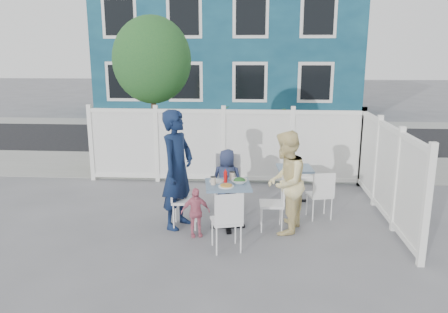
# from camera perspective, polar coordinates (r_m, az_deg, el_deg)

# --- Properties ---
(ground) EXTENTS (80.00, 80.00, 0.00)m
(ground) POSITION_cam_1_polar(r_m,az_deg,el_deg) (7.29, -2.30, -8.88)
(ground) COLOR slate
(near_sidewalk) EXTENTS (24.00, 2.60, 0.01)m
(near_sidewalk) POSITION_cam_1_polar(r_m,az_deg,el_deg) (10.88, -0.02, -1.25)
(near_sidewalk) COLOR gray
(near_sidewalk) RESTS_ON ground
(street) EXTENTS (24.00, 5.00, 0.01)m
(street) POSITION_cam_1_polar(r_m,az_deg,el_deg) (14.48, 1.08, 2.45)
(street) COLOR black
(street) RESTS_ON ground
(far_sidewalk) EXTENTS (24.00, 1.60, 0.01)m
(far_sidewalk) POSITION_cam_1_polar(r_m,az_deg,el_deg) (17.53, 1.65, 4.39)
(far_sidewalk) COLOR gray
(far_sidewalk) RESTS_ON ground
(building) EXTENTS (11.00, 6.00, 6.00)m
(building) POSITION_cam_1_polar(r_m,az_deg,el_deg) (20.73, 0.74, 14.11)
(building) COLOR navy
(building) RESTS_ON ground
(fence_back) EXTENTS (5.86, 0.08, 1.60)m
(fence_back) POSITION_cam_1_polar(r_m,az_deg,el_deg) (9.33, -0.06, 1.18)
(fence_back) COLOR white
(fence_back) RESTS_ON ground
(fence_right) EXTENTS (0.08, 3.66, 1.60)m
(fence_right) POSITION_cam_1_polar(r_m,az_deg,el_deg) (7.87, 20.43, -2.01)
(fence_right) COLOR white
(fence_right) RESTS_ON ground
(tree) EXTENTS (1.80, 1.62, 3.59)m
(tree) POSITION_cam_1_polar(r_m,az_deg,el_deg) (10.28, -9.39, 12.30)
(tree) COLOR #382316
(tree) RESTS_ON ground
(utility_cabinet) EXTENTS (0.71, 0.53, 1.24)m
(utility_cabinet) POSITION_cam_1_polar(r_m,az_deg,el_deg) (11.30, -10.90, 2.25)
(utility_cabinet) COLOR gold
(utility_cabinet) RESTS_ON ground
(potted_shrub_a) EXTENTS (0.96, 0.96, 1.59)m
(potted_shrub_a) POSITION_cam_1_polar(r_m,az_deg,el_deg) (10.04, -1.27, 2.13)
(potted_shrub_a) COLOR #184922
(potted_shrub_a) RESTS_ON ground
(potted_shrub_b) EXTENTS (1.75, 1.69, 1.49)m
(potted_shrub_b) POSITION_cam_1_polar(r_m,az_deg,el_deg) (9.94, 9.16, 1.54)
(potted_shrub_b) COLOR #184922
(potted_shrub_b) RESTS_ON ground
(main_table) EXTENTS (0.80, 0.80, 0.74)m
(main_table) POSITION_cam_1_polar(r_m,az_deg,el_deg) (6.97, 0.50, -4.89)
(main_table) COLOR #486590
(main_table) RESTS_ON ground
(spare_table) EXTENTS (0.68, 0.68, 0.67)m
(spare_table) POSITION_cam_1_polar(r_m,az_deg,el_deg) (8.31, 9.20, -2.44)
(spare_table) COLOR #486590
(spare_table) RESTS_ON ground
(chair_left) EXTENTS (0.44, 0.45, 0.92)m
(chair_left) POSITION_cam_1_polar(r_m,az_deg,el_deg) (7.07, -5.80, -5.02)
(chair_left) COLOR white
(chair_left) RESTS_ON ground
(chair_right) EXTENTS (0.39, 0.40, 0.86)m
(chair_right) POSITION_cam_1_polar(r_m,az_deg,el_deg) (7.00, 6.84, -5.56)
(chair_right) COLOR white
(chair_right) RESTS_ON ground
(chair_back) EXTENTS (0.47, 0.45, 1.00)m
(chair_back) POSITION_cam_1_polar(r_m,az_deg,el_deg) (7.80, 0.48, -2.82)
(chair_back) COLOR white
(chair_back) RESTS_ON ground
(chair_near) EXTENTS (0.50, 0.49, 0.89)m
(chair_near) POSITION_cam_1_polar(r_m,az_deg,el_deg) (6.17, 0.47, -7.95)
(chair_near) COLOR white
(chair_near) RESTS_ON ground
(chair_spare) EXTENTS (0.45, 0.44, 0.83)m
(chair_spare) POSITION_cam_1_polar(r_m,az_deg,el_deg) (7.53, 12.59, -4.53)
(chair_spare) COLOR white
(chair_spare) RESTS_ON ground
(man) EXTENTS (0.68, 0.81, 1.91)m
(man) POSITION_cam_1_polar(r_m,az_deg,el_deg) (6.98, -6.12, -1.70)
(man) COLOR #0F1D3D
(man) RESTS_ON ground
(woman) EXTENTS (0.81, 0.93, 1.61)m
(woman) POSITION_cam_1_polar(r_m,az_deg,el_deg) (6.82, 8.00, -3.38)
(woman) COLOR #F7D04E
(woman) RESTS_ON ground
(boy) EXTENTS (0.58, 0.41, 1.12)m
(boy) POSITION_cam_1_polar(r_m,az_deg,el_deg) (7.74, 0.40, -3.12)
(boy) COLOR #242E4F
(boy) RESTS_ON ground
(toddler) EXTENTS (0.49, 0.32, 0.77)m
(toddler) POSITION_cam_1_polar(r_m,az_deg,el_deg) (6.74, -3.76, -7.28)
(toddler) COLOR #D76F88
(toddler) RESTS_ON ground
(plate_main) EXTENTS (0.24, 0.24, 0.02)m
(plate_main) POSITION_cam_1_polar(r_m,az_deg,el_deg) (6.76, 0.28, -3.92)
(plate_main) COLOR white
(plate_main) RESTS_ON main_table
(plate_side) EXTENTS (0.23, 0.23, 0.02)m
(plate_side) POSITION_cam_1_polar(r_m,az_deg,el_deg) (7.03, -0.99, -3.23)
(plate_side) COLOR white
(plate_side) RESTS_ON main_table
(salad_bowl) EXTENTS (0.25, 0.25, 0.06)m
(salad_bowl) POSITION_cam_1_polar(r_m,az_deg,el_deg) (6.94, 2.04, -3.26)
(salad_bowl) COLOR white
(salad_bowl) RESTS_ON main_table
(coffee_cup_a) EXTENTS (0.08, 0.08, 0.12)m
(coffee_cup_a) POSITION_cam_1_polar(r_m,az_deg,el_deg) (6.86, -1.42, -3.20)
(coffee_cup_a) COLOR beige
(coffee_cup_a) RESTS_ON main_table
(coffee_cup_b) EXTENTS (0.09, 0.09, 0.13)m
(coffee_cup_b) POSITION_cam_1_polar(r_m,az_deg,el_deg) (7.12, 1.07, -2.55)
(coffee_cup_b) COLOR beige
(coffee_cup_b) RESTS_ON main_table
(ketchup_bottle) EXTENTS (0.05, 0.05, 0.18)m
(ketchup_bottle) POSITION_cam_1_polar(r_m,az_deg,el_deg) (6.97, 0.20, -2.70)
(ketchup_bottle) COLOR red
(ketchup_bottle) RESTS_ON main_table
(salt_shaker) EXTENTS (0.03, 0.03, 0.07)m
(salt_shaker) POSITION_cam_1_polar(r_m,az_deg,el_deg) (7.11, 0.13, -2.80)
(salt_shaker) COLOR white
(salt_shaker) RESTS_ON main_table
(pepper_shaker) EXTENTS (0.03, 0.03, 0.07)m
(pepper_shaker) POSITION_cam_1_polar(r_m,az_deg,el_deg) (7.14, 0.35, -2.74)
(pepper_shaker) COLOR black
(pepper_shaker) RESTS_ON main_table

